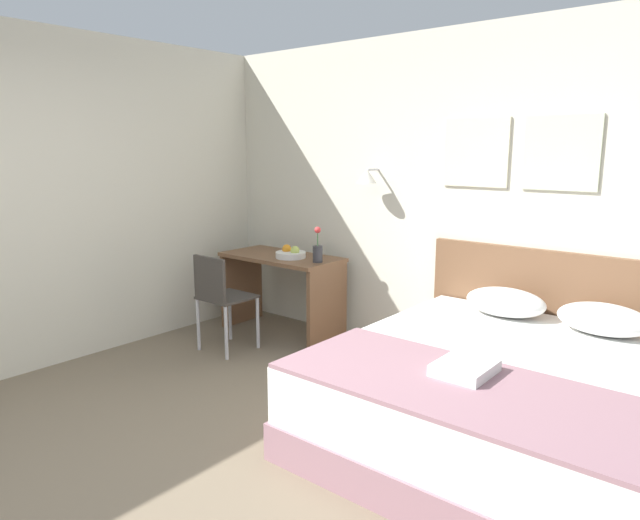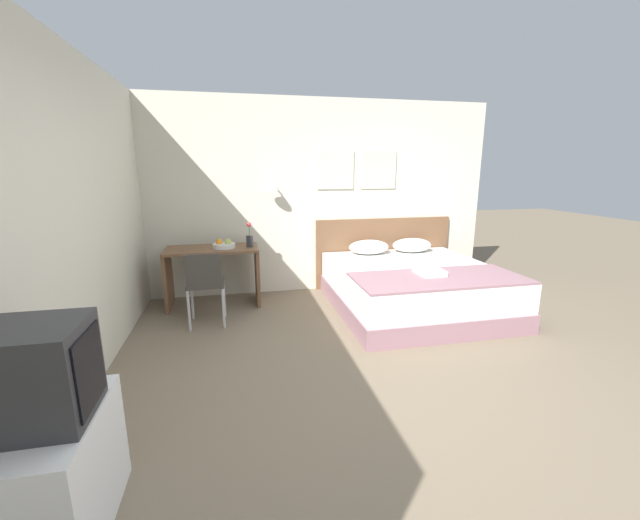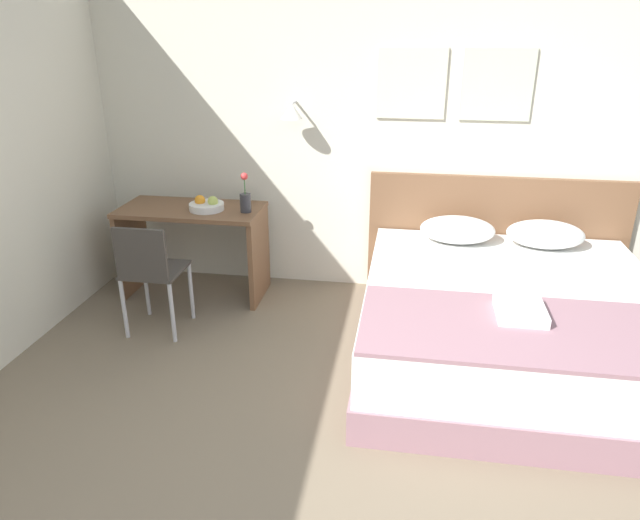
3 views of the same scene
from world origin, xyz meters
name	(u,v)px [view 2 (image 2 of 3)]	position (x,y,z in m)	size (l,w,h in m)	color
ground_plane	(382,397)	(0.00, 0.00, 0.00)	(24.00, 24.00, 0.00)	#756651
wall_back	(311,197)	(0.01, 2.88, 1.33)	(5.22, 0.31, 2.65)	beige
wall_left	(19,243)	(-2.24, -0.07, 1.32)	(0.06, 5.86, 2.65)	beige
bed	(414,288)	(1.09, 1.77, 0.27)	(1.92, 2.05, 0.55)	gray
headboard	(383,252)	(1.09, 2.83, 0.51)	(2.04, 0.06, 1.01)	brown
pillow_left	(369,247)	(0.77, 2.55, 0.65)	(0.57, 0.39, 0.20)	white
pillow_right	(412,245)	(1.42, 2.55, 0.65)	(0.57, 0.39, 0.20)	white
throw_blanket	(439,278)	(1.09, 1.17, 0.57)	(1.87, 0.82, 0.02)	gray
folded_towel_near_foot	(430,271)	(1.05, 1.32, 0.61)	(0.27, 0.32, 0.06)	white
desk	(213,266)	(-1.35, 2.46, 0.52)	(1.14, 0.57, 0.75)	brown
desk_chair	(205,282)	(-1.40, 1.75, 0.51)	(0.40, 0.40, 0.85)	#3D3833
fruit_bowl	(224,245)	(-1.20, 2.43, 0.79)	(0.27, 0.27, 0.12)	silver
flower_vase	(250,239)	(-0.88, 2.42, 0.85)	(0.09, 0.09, 0.31)	#333338
tv_stand	(51,478)	(-1.95, -0.75, 0.31)	(0.47, 0.73, 0.62)	white
television	(33,375)	(-1.95, -0.75, 0.85)	(0.46, 0.40, 0.45)	#2D2D30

